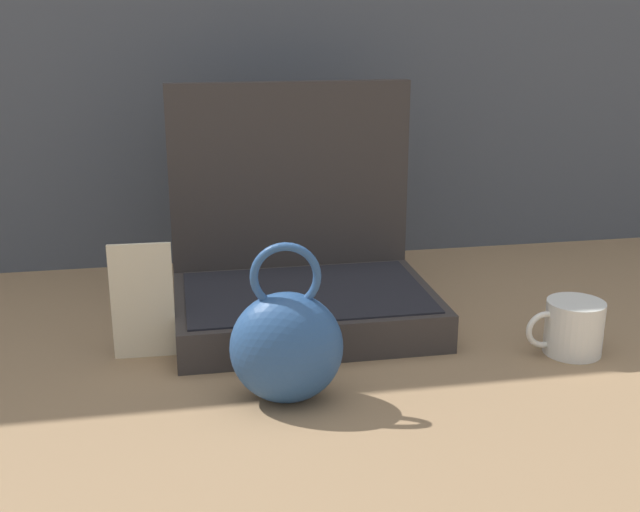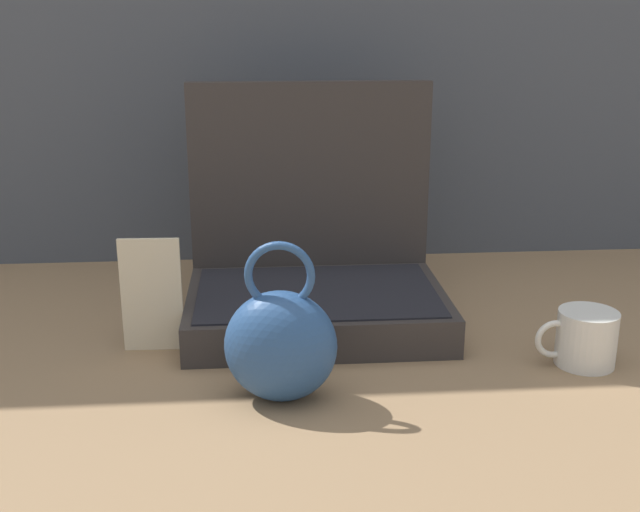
# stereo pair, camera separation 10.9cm
# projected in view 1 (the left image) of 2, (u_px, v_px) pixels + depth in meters

# --- Properties ---
(ground_plane) EXTENTS (6.00, 6.00, 0.00)m
(ground_plane) POSITION_uv_depth(u_px,v_px,m) (312.00, 369.00, 1.16)
(ground_plane) COLOR #8C6D4C
(open_suitcase) EXTENTS (0.42, 0.31, 0.39)m
(open_suitcase) POSITION_uv_depth(u_px,v_px,m) (300.00, 269.00, 1.33)
(open_suitcase) COLOR #332D2B
(open_suitcase) RESTS_ON ground_plane
(teal_pouch_handbag) EXTENTS (0.16, 0.12, 0.22)m
(teal_pouch_handbag) POSITION_uv_depth(u_px,v_px,m) (287.00, 345.00, 1.04)
(teal_pouch_handbag) COLOR #284C7F
(teal_pouch_handbag) RESTS_ON ground_plane
(coffee_mug) EXTENTS (0.12, 0.09, 0.08)m
(coffee_mug) POSITION_uv_depth(u_px,v_px,m) (573.00, 327.00, 1.21)
(coffee_mug) COLOR silver
(coffee_mug) RESTS_ON ground_plane
(info_card_left) EXTENTS (0.09, 0.01, 0.18)m
(info_card_left) POSITION_uv_depth(u_px,v_px,m) (142.00, 301.00, 1.18)
(info_card_left) COLOR beige
(info_card_left) RESTS_ON ground_plane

